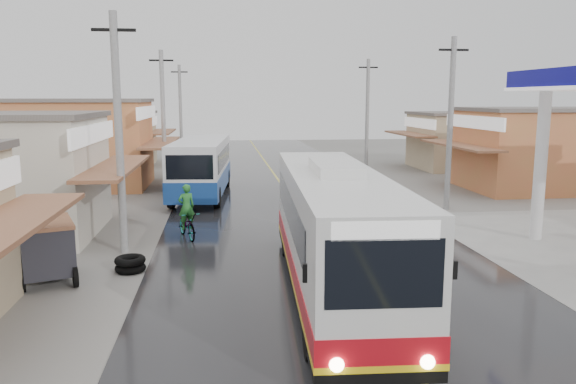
{
  "coord_description": "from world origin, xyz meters",
  "views": [
    {
      "loc": [
        -3.65,
        -10.19,
        5.24
      ],
      "look_at": [
        -1.48,
        7.83,
        2.19
      ],
      "focal_mm": 35.0,
      "sensor_mm": 36.0,
      "label": 1
    }
  ],
  "objects_px": {
    "second_bus": "(201,166)",
    "tyre_stack": "(130,264)",
    "coach_bus": "(334,230)",
    "cyclist": "(187,220)",
    "tricycle_near": "(46,247)"
  },
  "relations": [
    {
      "from": "cyclist",
      "to": "tyre_stack",
      "type": "relative_size",
      "value": 2.24
    },
    {
      "from": "second_bus",
      "to": "tyre_stack",
      "type": "bearing_deg",
      "value": -93.0
    },
    {
      "from": "second_bus",
      "to": "tyre_stack",
      "type": "relative_size",
      "value": 9.96
    },
    {
      "from": "second_bus",
      "to": "tricycle_near",
      "type": "relative_size",
      "value": 3.72
    },
    {
      "from": "tricycle_near",
      "to": "tyre_stack",
      "type": "height_order",
      "value": "tricycle_near"
    },
    {
      "from": "coach_bus",
      "to": "second_bus",
      "type": "relative_size",
      "value": 1.23
    },
    {
      "from": "coach_bus",
      "to": "tyre_stack",
      "type": "relative_size",
      "value": 12.29
    },
    {
      "from": "tyre_stack",
      "to": "second_bus",
      "type": "bearing_deg",
      "value": 82.25
    },
    {
      "from": "tricycle_near",
      "to": "tyre_stack",
      "type": "bearing_deg",
      "value": -4.42
    },
    {
      "from": "cyclist",
      "to": "tyre_stack",
      "type": "distance_m",
      "value": 4.27
    },
    {
      "from": "cyclist",
      "to": "tyre_stack",
      "type": "xyz_separation_m",
      "value": [
        -1.5,
        -3.97,
        -0.45
      ]
    },
    {
      "from": "cyclist",
      "to": "tyre_stack",
      "type": "bearing_deg",
      "value": -129.51
    },
    {
      "from": "second_bus",
      "to": "cyclist",
      "type": "xyz_separation_m",
      "value": [
        -0.27,
        -9.07,
        -0.95
      ]
    },
    {
      "from": "coach_bus",
      "to": "second_bus",
      "type": "xyz_separation_m",
      "value": [
        -4.03,
        15.51,
        -0.08
      ]
    },
    {
      "from": "tricycle_near",
      "to": "tyre_stack",
      "type": "distance_m",
      "value": 2.44
    }
  ]
}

